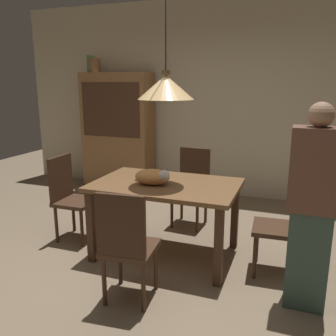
# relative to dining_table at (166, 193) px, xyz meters

# --- Properties ---
(ground) EXTENTS (10.00, 10.00, 0.00)m
(ground) POSITION_rel_dining_table_xyz_m (-0.09, -0.42, -0.65)
(ground) COLOR #847056
(back_wall) EXTENTS (6.40, 0.10, 2.90)m
(back_wall) POSITION_rel_dining_table_xyz_m (-0.09, 2.23, 0.80)
(back_wall) COLOR beige
(back_wall) RESTS_ON ground
(dining_table) EXTENTS (1.40, 0.90, 0.75)m
(dining_table) POSITION_rel_dining_table_xyz_m (0.00, 0.00, 0.00)
(dining_table) COLOR brown
(dining_table) RESTS_ON ground
(chair_right_side) EXTENTS (0.42, 0.42, 0.93)m
(chair_right_side) POSITION_rel_dining_table_xyz_m (1.13, 0.00, -0.14)
(chair_right_side) COLOR #472D1E
(chair_right_side) RESTS_ON ground
(chair_near_front) EXTENTS (0.44, 0.44, 0.93)m
(chair_near_front) POSITION_rel_dining_table_xyz_m (0.01, -0.88, -0.14)
(chair_near_front) COLOR #472D1E
(chair_near_front) RESTS_ON ground
(chair_left_side) EXTENTS (0.41, 0.41, 0.93)m
(chair_left_side) POSITION_rel_dining_table_xyz_m (-1.13, -0.00, -0.14)
(chair_left_side) COLOR #472D1E
(chair_left_side) RESTS_ON ground
(chair_far_back) EXTENTS (0.42, 0.42, 0.93)m
(chair_far_back) POSITION_rel_dining_table_xyz_m (0.00, 0.88, -0.14)
(chair_far_back) COLOR #472D1E
(chair_far_back) RESTS_ON ground
(cat_sleeping) EXTENTS (0.39, 0.25, 0.16)m
(cat_sleeping) POSITION_rel_dining_table_xyz_m (-0.09, -0.09, 0.18)
(cat_sleeping) COLOR #E59951
(cat_sleeping) RESTS_ON dining_table
(pendant_lamp) EXTENTS (0.52, 0.52, 1.30)m
(pendant_lamp) POSITION_rel_dining_table_xyz_m (0.00, 0.00, 1.01)
(pendant_lamp) COLOR #E5B775
(hutch_bookcase) EXTENTS (1.12, 0.45, 1.85)m
(hutch_bookcase) POSITION_rel_dining_table_xyz_m (-1.53, 1.90, 0.24)
(hutch_bookcase) COLOR olive
(hutch_bookcase) RESTS_ON ground
(book_green_slim) EXTENTS (0.03, 0.20, 0.26)m
(book_green_slim) POSITION_rel_dining_table_xyz_m (-1.96, 1.90, 1.33)
(book_green_slim) COLOR #427A4C
(book_green_slim) RESTS_ON hutch_bookcase
(book_brown_thick) EXTENTS (0.06, 0.24, 0.22)m
(book_brown_thick) POSITION_rel_dining_table_xyz_m (-1.90, 1.90, 1.31)
(book_brown_thick) COLOR brown
(book_brown_thick) RESTS_ON hutch_bookcase
(person_standing) EXTENTS (0.36, 0.22, 1.57)m
(person_standing) POSITION_rel_dining_table_xyz_m (1.31, -0.43, 0.14)
(person_standing) COLOR #3D564C
(person_standing) RESTS_ON ground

